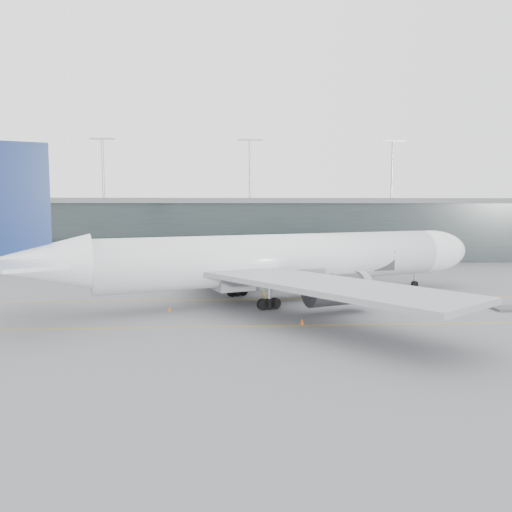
{
  "coord_description": "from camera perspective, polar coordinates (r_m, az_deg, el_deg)",
  "views": [
    {
      "loc": [
        -0.5,
        -73.77,
        13.05
      ],
      "look_at": [
        3.49,
        -4.0,
        6.21
      ],
      "focal_mm": 35.0,
      "sensor_mm": 36.0,
      "label": 1
    }
  ],
  "objects": [
    {
      "name": "ground",
      "position": [
        74.92,
        -2.85,
        -4.45
      ],
      "size": [
        320.0,
        320.0,
        0.0
      ],
      "primitive_type": "plane",
      "color": "slate",
      "rests_on": "ground"
    },
    {
      "name": "taxiline_a",
      "position": [
        70.98,
        -2.83,
        -5.01
      ],
      "size": [
        160.0,
        0.25,
        0.02
      ],
      "primitive_type": "cube",
      "color": "#C29112",
      "rests_on": "ground"
    },
    {
      "name": "taxiline_b",
      "position": [
        55.33,
        -2.69,
        -8.05
      ],
      "size": [
        160.0,
        0.25,
        0.02
      ],
      "primitive_type": "cube",
      "color": "#C29112",
      "rests_on": "ground"
    },
    {
      "name": "taxiline_lead_main",
      "position": [
        94.83,
        0.08,
        -2.32
      ],
      "size": [
        0.25,
        60.0,
        0.02
      ],
      "primitive_type": "cube",
      "color": "#C29112",
      "rests_on": "ground"
    },
    {
      "name": "terminal",
      "position": [
        131.88,
        -3.06,
        3.22
      ],
      "size": [
        240.0,
        36.0,
        29.0
      ],
      "color": "black",
      "rests_on": "ground"
    },
    {
      "name": "main_aircraft",
      "position": [
        69.8,
        2.47,
        -0.47
      ],
      "size": [
        69.59,
        64.29,
        20.29
      ],
      "rotation": [
        0.0,
        0.0,
        0.37
      ],
      "color": "white",
      "rests_on": "ground"
    },
    {
      "name": "jet_bridge",
      "position": [
        99.66,
        8.36,
        0.88
      ],
      "size": [
        10.47,
        44.48,
        6.64
      ],
      "rotation": [
        0.0,
        0.0,
        0.17
      ],
      "color": "#2E2D33",
      "rests_on": "ground"
    },
    {
      "name": "gse_cart",
      "position": [
        72.62,
        21.2,
        -4.41
      ],
      "size": [
        2.78,
        2.24,
        1.65
      ],
      "rotation": [
        0.0,
        0.0,
        0.33
      ],
      "color": "#AD240C",
      "rests_on": "ground"
    },
    {
      "name": "baggage_dolly",
      "position": [
        71.47,
        26.68,
        -5.37
      ],
      "size": [
        3.45,
        2.79,
        0.34
      ],
      "primitive_type": "cube",
      "rotation": [
        0.0,
        0.0,
        0.03
      ],
      "color": "#3C3C42",
      "rests_on": "ground"
    },
    {
      "name": "uld_a",
      "position": [
        84.71,
        -5.63,
        -2.7
      ],
      "size": [
        1.92,
        1.56,
        1.69
      ],
      "rotation": [
        0.0,
        0.0,
        0.04
      ],
      "color": "#3E3E43",
      "rests_on": "ground"
    },
    {
      "name": "uld_b",
      "position": [
        87.18,
        -5.41,
        -2.44
      ],
      "size": [
        2.27,
        2.02,
        1.74
      ],
      "rotation": [
        0.0,
        0.0,
        -0.29
      ],
      "color": "#3E3E43",
      "rests_on": "ground"
    },
    {
      "name": "uld_c",
      "position": [
        84.0,
        -2.04,
        -2.75
      ],
      "size": [
        2.12,
        1.84,
        1.67
      ],
      "rotation": [
        0.0,
        0.0,
        -0.23
      ],
      "color": "#3E3E43",
      "rests_on": "ground"
    },
    {
      "name": "cone_nose",
      "position": [
        76.99,
        23.4,
        -4.34
      ],
      "size": [
        0.49,
        0.49,
        0.78
      ],
      "primitive_type": "cone",
      "color": "#D3650B",
      "rests_on": "ground"
    },
    {
      "name": "cone_wing_stbd",
      "position": [
        56.59,
        5.26,
        -7.43
      ],
      "size": [
        0.41,
        0.41,
        0.66
      ],
      "primitive_type": "cone",
      "color": "#EB4D0D",
      "rests_on": "ground"
    },
    {
      "name": "cone_wing_port",
      "position": [
        86.23,
        2.73,
        -2.89
      ],
      "size": [
        0.44,
        0.44,
        0.69
      ],
      "primitive_type": "cone",
      "color": "#CD5B0B",
      "rests_on": "ground"
    },
    {
      "name": "cone_tail",
      "position": [
        64.18,
        -9.86,
        -5.92
      ],
      "size": [
        0.43,
        0.43,
        0.68
      ],
      "primitive_type": "cone",
      "color": "orange",
      "rests_on": "ground"
    }
  ]
}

